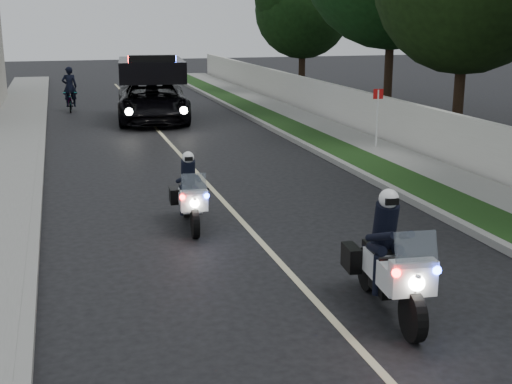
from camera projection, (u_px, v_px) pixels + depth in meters
ground at (319, 305)px, 10.03m from camera, size 120.00×120.00×0.00m
curb_right at (325, 155)px, 20.42m from camera, size 0.20×60.00×0.15m
grass_verge at (347, 154)px, 20.60m from camera, size 1.20×60.00×0.16m
sidewalk_right at (386, 152)px, 20.96m from camera, size 1.40×60.00×0.16m
property_wall at (416, 129)px, 21.06m from camera, size 0.22×60.00×1.50m
curb_left at (40, 172)px, 18.20m from camera, size 0.20×60.00×0.15m
lane_marking at (191, 166)px, 19.33m from camera, size 0.12×50.00×0.01m
police_moto_left at (191, 226)px, 13.80m from camera, size 0.75×1.83×1.52m
police_moto_right at (387, 312)px, 9.80m from camera, size 0.96×2.18×1.80m
police_suv at (153, 121)px, 27.67m from camera, size 3.31×6.16×2.88m
bicycle at (71, 111)px, 30.46m from camera, size 0.65×1.73×0.90m
cyclist at (71, 111)px, 30.46m from camera, size 0.66×0.46×1.77m
sign_post at (376, 151)px, 21.39m from camera, size 0.38×0.38×2.02m
tree_right_c at (455, 139)px, 23.60m from camera, size 7.34×7.34×10.25m
tree_right_d at (386, 115)px, 29.37m from camera, size 7.84×7.84×12.69m
tree_right_e at (301, 93)px, 37.77m from camera, size 6.86×6.86×8.62m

